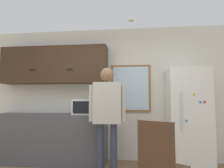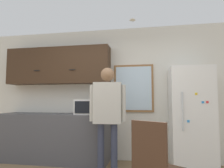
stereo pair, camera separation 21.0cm
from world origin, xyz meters
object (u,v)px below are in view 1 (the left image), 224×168
Objects in this scene: microwave at (86,107)px; chair at (160,163)px; refrigerator at (187,118)px; person at (107,108)px.

microwave reaches higher than chair.
refrigerator is 1.79× the size of chair.
refrigerator reaches higher than chair.
microwave is 0.63m from person.
microwave is 1.99m from chair.
microwave is 1.86m from refrigerator.
chair is (1.18, -1.51, -0.53)m from microwave.
person is 1.76× the size of chair.
chair is at bearing -60.31° from person.
person is at bearing -162.40° from refrigerator.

